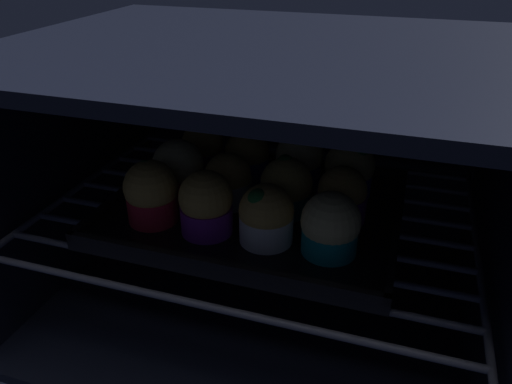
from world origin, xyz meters
The scene contains 15 objects.
oven_cavity centered at (0.00, 26.25, 17.00)cm, with size 59.00×47.00×37.00cm.
oven_rack centered at (0.00, 22.00, 13.60)cm, with size 54.80×42.00×0.80cm.
baking_tray centered at (0.00, 21.05, 14.68)cm, with size 36.21×29.00×2.20cm.
muffin_row0_col0 centered at (-10.85, 13.94, 18.89)cm, with size 6.51×6.51×7.79cm.
muffin_row0_col1 centered at (-3.62, 13.58, 18.86)cm, with size 6.26×6.26×7.69cm.
muffin_row0_col2 centered at (3.52, 13.83, 18.43)cm, with size 6.25×6.25×6.99cm.
muffin_row0_col3 centered at (10.77, 13.88, 18.48)cm, with size 6.54×6.54×7.15cm.
muffin_row1_col0 centered at (-10.54, 20.66, 18.86)cm, with size 6.72×6.72×7.85cm.
muffin_row1_col1 centered at (-3.71, 20.88, 18.21)cm, with size 6.14×6.14×6.80cm.
muffin_row1_col2 centered at (3.94, 21.04, 18.47)cm, with size 6.53×6.53×7.47cm.
muffin_row1_col3 centered at (10.80, 21.29, 18.31)cm, with size 6.14×6.14×6.88cm.
muffin_row2_col0 centered at (-10.52, 28.70, 18.70)cm, with size 6.14×6.14×7.43cm.
muffin_row2_col1 centered at (-3.69, 28.32, 18.38)cm, with size 6.22×6.22×7.08cm.
muffin_row2_col2 centered at (3.76, 28.67, 18.87)cm, with size 6.49×6.49×7.74cm.
muffin_row2_col3 centered at (10.67, 28.18, 18.65)cm, with size 6.59×6.59×7.59cm.
Camera 1 is at (17.10, -31.56, 46.86)cm, focal length 34.66 mm.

